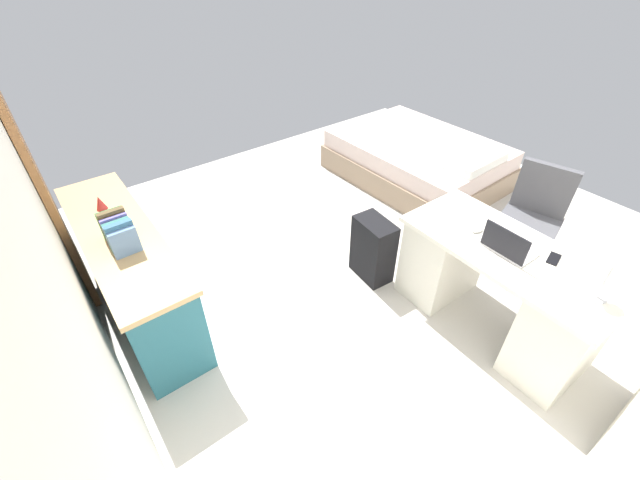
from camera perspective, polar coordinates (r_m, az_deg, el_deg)
ground_plane at (r=3.77m, az=8.67°, el=-3.26°), size 5.57×5.57×0.00m
wall_back at (r=2.22m, az=-34.33°, el=-1.69°), size 4.04×0.10×2.58m
door_wooden at (r=3.64m, az=-35.13°, el=7.54°), size 0.88×0.05×2.04m
desk at (r=3.22m, az=23.68°, el=-6.15°), size 1.45×0.68×0.75m
office_chair at (r=3.90m, az=27.24°, el=1.78°), size 0.56×0.56×0.94m
credenza at (r=3.40m, az=-24.94°, el=-4.06°), size 1.80×0.48×0.76m
bed at (r=5.03m, az=13.60°, el=10.93°), size 1.94×1.45×0.58m
suitcase_black at (r=3.46m, az=7.47°, el=-1.32°), size 0.38×0.25×0.57m
laptop at (r=2.93m, az=24.95°, el=-0.81°), size 0.31×0.23×0.21m
computer_mouse at (r=3.07m, az=21.29°, el=1.43°), size 0.06×0.10×0.03m
cell_phone_near_laptop at (r=3.04m, az=30.07°, el=-2.29°), size 0.10×0.15×0.01m
desk_lamp at (r=2.74m, az=35.48°, el=-2.50°), size 0.16×0.11×0.34m
book_row at (r=2.99m, az=-26.50°, el=1.06°), size 0.32×0.17×0.23m
figurine_small at (r=3.46m, az=-28.59°, el=4.61°), size 0.08×0.08×0.11m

